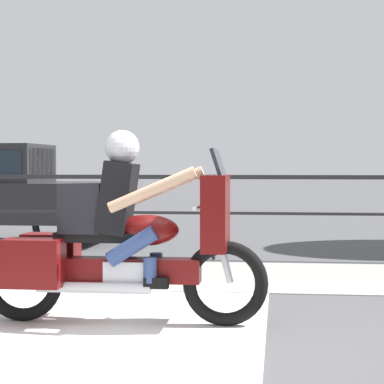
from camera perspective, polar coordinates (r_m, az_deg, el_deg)
ground_plane at (r=5.75m, az=-2.67°, el=-11.36°), size 120.00×120.00×0.00m
sidewalk_band at (r=9.06m, az=0.82°, el=-6.35°), size 44.00×2.40×0.01m
crosswalk_band at (r=5.79m, az=-12.53°, el=-11.28°), size 3.53×6.00×0.01m
fence_railing at (r=10.49m, az=1.66°, el=-0.07°), size 36.00×0.05×1.19m
motorcycle at (r=6.31m, az=-5.54°, el=-3.60°), size 2.45×0.76×1.63m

